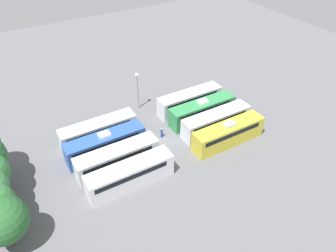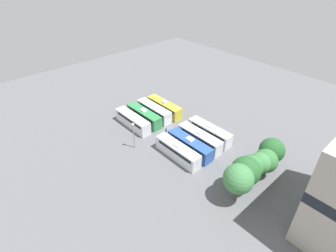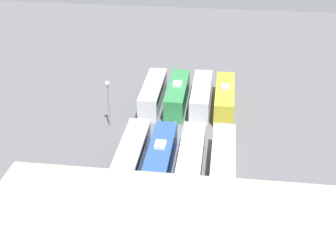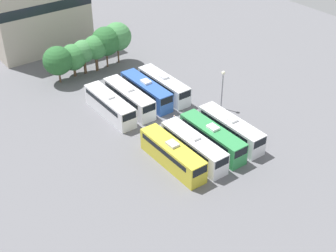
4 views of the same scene
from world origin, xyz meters
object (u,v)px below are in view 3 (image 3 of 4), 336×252
tree_1 (200,239)px  tree_5 (91,217)px  bus_1 (201,95)px  bus_0 (224,97)px  tree_0 (239,233)px  tree_2 (176,231)px  worker_person (176,127)px  bus_5 (191,158)px  tree_4 (122,218)px  bus_7 (132,154)px  tree_3 (150,223)px  light_pole (108,95)px  bus_2 (177,94)px  bus_3 (153,93)px  bus_6 (160,157)px  bus_4 (223,159)px

tree_1 → tree_5: bearing=0.5°
tree_1 → bus_1: bearing=-86.5°
bus_0 → tree_0: tree_0 is taller
tree_1 → tree_2: tree_2 is taller
bus_1 → worker_person: (2.76, 7.85, -1.00)m
bus_5 → tree_4: size_ratio=1.47×
worker_person → tree_1: bearing=101.4°
bus_0 → bus_7: bearing=57.3°
tree_3 → tree_4: size_ratio=0.88×
light_pole → tree_4: bearing=106.5°
bus_0 → bus_1: (3.28, -0.35, 0.00)m
bus_7 → tree_3: bearing=107.3°
bus_0 → bus_1: bearing=-6.0°
bus_2 → bus_7: (3.43, 15.96, 0.00)m
bus_3 → bus_6: size_ratio=1.00×
bus_1 → bus_5: bearing=89.7°
bus_7 → tree_5: tree_5 is taller
bus_0 → tree_1: 30.58m
tree_4 → tree_5: size_ratio=0.98×
bus_2 → light_pole: (8.17, 7.13, 2.77)m
bus_0 → tree_4: size_ratio=1.47×
bus_7 → tree_0: bearing=129.9°
bus_4 → bus_6: 7.00m
bus_5 → worker_person: bearing=-72.0°
bus_1 → tree_4: tree_4 is taller
light_pole → tree_1: 27.16m
bus_4 → tree_3: 15.78m
bus_1 → bus_3: (6.89, 0.15, 0.00)m
bus_2 → light_pole: bearing=41.1°
bus_2 → tree_5: (3.83, 30.79, 3.39)m
bus_1 → bus_2: same height
tree_1 → tree_4: size_ratio=0.78×
bus_4 → tree_3: size_ratio=1.68×
bus_2 → bus_1: bearing=-178.0°
bus_1 → worker_person: size_ratio=6.87×
bus_6 → tree_0: tree_0 is taller
bus_4 → bus_5: same height
tree_1 → tree_4: (6.52, -0.23, 1.37)m
bus_2 → bus_3: 3.49m
light_pole → tree_1: bearing=119.7°
tree_4 → bus_0: bearing=-104.7°
bus_2 → bus_5: size_ratio=1.00×
bus_4 → worker_person: bearing=-52.5°
tree_1 → tree_2: size_ratio=0.95×
bus_6 → light_pole: (8.05, -9.10, 2.77)m
tree_4 → tree_5: bearing=6.6°
tree_1 → bus_0: bearing=-92.7°
light_pole → tree_4: (-6.91, 23.36, 0.47)m
bus_3 → bus_6: same height
bus_4 → tree_4: bearing=61.0°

